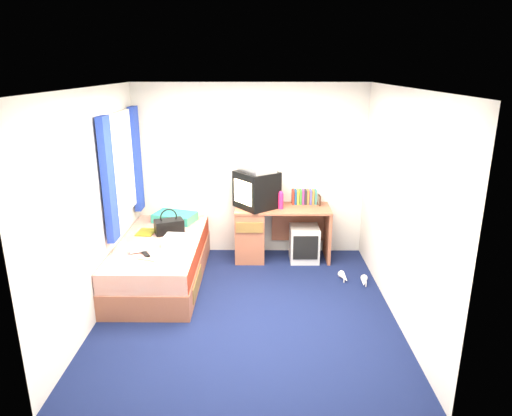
{
  "coord_description": "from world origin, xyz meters",
  "views": [
    {
      "loc": [
        0.14,
        -4.54,
        2.6
      ],
      "look_at": [
        0.09,
        0.7,
        0.97
      ],
      "focal_mm": 32.0,
      "sensor_mm": 36.0,
      "label": 1
    }
  ],
  "objects_px": {
    "aerosol_can": "(277,200)",
    "colour_swatch_fan": "(147,259)",
    "white_heels": "(354,279)",
    "storage_cube": "(304,244)",
    "magazine": "(146,232)",
    "remote_control": "(146,254)",
    "bed": "(161,261)",
    "handbag": "(169,226)",
    "crt_tv": "(256,190)",
    "pink_water_bottle": "(281,201)",
    "water_bottle": "(139,250)",
    "picture_frame": "(319,200)",
    "vcr": "(257,168)",
    "pillow": "(175,217)",
    "desk": "(263,230)",
    "towel": "(178,240)"
  },
  "relations": [
    {
      "from": "crt_tv",
      "to": "pillow",
      "type": "bearing_deg",
      "value": -127.8
    },
    {
      "from": "aerosol_can",
      "to": "towel",
      "type": "height_order",
      "value": "aerosol_can"
    },
    {
      "from": "crt_tv",
      "to": "magazine",
      "type": "height_order",
      "value": "crt_tv"
    },
    {
      "from": "pink_water_bottle",
      "to": "handbag",
      "type": "relative_size",
      "value": 0.54
    },
    {
      "from": "magazine",
      "to": "remote_control",
      "type": "bearing_deg",
      "value": -76.71
    },
    {
      "from": "pink_water_bottle",
      "to": "towel",
      "type": "relative_size",
      "value": 0.67
    },
    {
      "from": "desk",
      "to": "towel",
      "type": "bearing_deg",
      "value": -139.75
    },
    {
      "from": "picture_frame",
      "to": "colour_swatch_fan",
      "type": "height_order",
      "value": "picture_frame"
    },
    {
      "from": "white_heels",
      "to": "colour_swatch_fan",
      "type": "bearing_deg",
      "value": -167.51
    },
    {
      "from": "crt_tv",
      "to": "towel",
      "type": "xyz_separation_m",
      "value": [
        -0.94,
        -0.87,
        -0.4
      ]
    },
    {
      "from": "pillow",
      "to": "storage_cube",
      "type": "xyz_separation_m",
      "value": [
        1.79,
        -0.07,
        -0.36
      ]
    },
    {
      "from": "handbag",
      "to": "water_bottle",
      "type": "relative_size",
      "value": 2.04
    },
    {
      "from": "desk",
      "to": "water_bottle",
      "type": "height_order",
      "value": "desk"
    },
    {
      "from": "aerosol_can",
      "to": "colour_swatch_fan",
      "type": "distance_m",
      "value": 2.02
    },
    {
      "from": "pillow",
      "to": "storage_cube",
      "type": "bearing_deg",
      "value": -2.22
    },
    {
      "from": "pillow",
      "to": "towel",
      "type": "bearing_deg",
      "value": -77.73
    },
    {
      "from": "desk",
      "to": "picture_frame",
      "type": "relative_size",
      "value": 9.29
    },
    {
      "from": "picture_frame",
      "to": "water_bottle",
      "type": "bearing_deg",
      "value": -153.6
    },
    {
      "from": "white_heels",
      "to": "bed",
      "type": "bearing_deg",
      "value": 179.08
    },
    {
      "from": "towel",
      "to": "water_bottle",
      "type": "bearing_deg",
      "value": -147.71
    },
    {
      "from": "white_heels",
      "to": "remote_control",
      "type": "bearing_deg",
      "value": -170.6
    },
    {
      "from": "aerosol_can",
      "to": "towel",
      "type": "bearing_deg",
      "value": -144.15
    },
    {
      "from": "bed",
      "to": "crt_tv",
      "type": "distance_m",
      "value": 1.58
    },
    {
      "from": "bed",
      "to": "pillow",
      "type": "xyz_separation_m",
      "value": [
        0.06,
        0.73,
        0.33
      ]
    },
    {
      "from": "water_bottle",
      "to": "remote_control",
      "type": "xyz_separation_m",
      "value": [
        0.09,
        -0.06,
        -0.03
      ]
    },
    {
      "from": "picture_frame",
      "to": "white_heels",
      "type": "relative_size",
      "value": 0.39
    },
    {
      "from": "magazine",
      "to": "pillow",
      "type": "bearing_deg",
      "value": 56.94
    },
    {
      "from": "bed",
      "to": "water_bottle",
      "type": "xyz_separation_m",
      "value": [
        -0.16,
        -0.39,
        0.31
      ]
    },
    {
      "from": "colour_swatch_fan",
      "to": "white_heels",
      "type": "relative_size",
      "value": 0.61
    },
    {
      "from": "vcr",
      "to": "remote_control",
      "type": "xyz_separation_m",
      "value": [
        -1.26,
        -1.19,
        -0.74
      ]
    },
    {
      "from": "magazine",
      "to": "handbag",
      "type": "bearing_deg",
      "value": -0.87
    },
    {
      "from": "crt_tv",
      "to": "white_heels",
      "type": "height_order",
      "value": "crt_tv"
    },
    {
      "from": "crt_tv",
      "to": "picture_frame",
      "type": "relative_size",
      "value": 4.84
    },
    {
      "from": "picture_frame",
      "to": "vcr",
      "type": "bearing_deg",
      "value": -176.1
    },
    {
      "from": "picture_frame",
      "to": "pink_water_bottle",
      "type": "relative_size",
      "value": 0.64
    },
    {
      "from": "bed",
      "to": "crt_tv",
      "type": "height_order",
      "value": "crt_tv"
    },
    {
      "from": "desk",
      "to": "aerosol_can",
      "type": "height_order",
      "value": "aerosol_can"
    },
    {
      "from": "pink_water_bottle",
      "to": "remote_control",
      "type": "relative_size",
      "value": 1.37
    },
    {
      "from": "crt_tv",
      "to": "colour_swatch_fan",
      "type": "distance_m",
      "value": 1.85
    },
    {
      "from": "aerosol_can",
      "to": "storage_cube",
      "type": "bearing_deg",
      "value": -13.65
    },
    {
      "from": "vcr",
      "to": "colour_swatch_fan",
      "type": "xyz_separation_m",
      "value": [
        -1.22,
        -1.32,
        -0.75
      ]
    },
    {
      "from": "storage_cube",
      "to": "water_bottle",
      "type": "bearing_deg",
      "value": -153.47
    },
    {
      "from": "handbag",
      "to": "aerosol_can",
      "type": "bearing_deg",
      "value": -3.31
    },
    {
      "from": "vcr",
      "to": "white_heels",
      "type": "height_order",
      "value": "vcr"
    },
    {
      "from": "desk",
      "to": "white_heels",
      "type": "height_order",
      "value": "desk"
    },
    {
      "from": "vcr",
      "to": "aerosol_can",
      "type": "height_order",
      "value": "vcr"
    },
    {
      "from": "bed",
      "to": "magazine",
      "type": "distance_m",
      "value": 0.45
    },
    {
      "from": "magazine",
      "to": "colour_swatch_fan",
      "type": "xyz_separation_m",
      "value": [
        0.21,
        -0.85,
        -0.0
      ]
    },
    {
      "from": "pink_water_bottle",
      "to": "towel",
      "type": "xyz_separation_m",
      "value": [
        -1.27,
        -0.8,
        -0.27
      ]
    },
    {
      "from": "storage_cube",
      "to": "vcr",
      "type": "distance_m",
      "value": 1.24
    }
  ]
}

